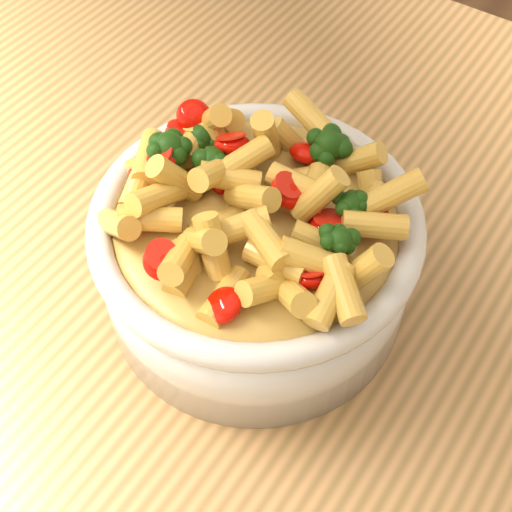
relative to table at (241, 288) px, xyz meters
The scene contains 3 objects.
table is the anchor object (origin of this frame).
serving_bowl 0.17m from the table, 44.94° to the right, with size 0.23×0.23×0.10m.
pasta_salad 0.23m from the table, 44.94° to the right, with size 0.18×0.18×0.04m.
Camera 1 is at (0.23, -0.32, 1.36)m, focal length 50.00 mm.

